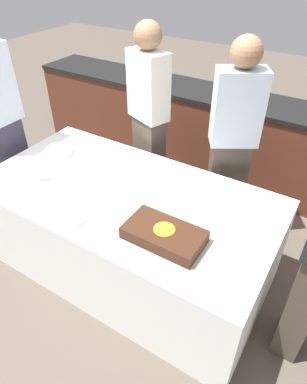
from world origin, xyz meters
TOP-DOWN VIEW (x-y plane):
  - ground_plane at (0.00, 0.00)m, footprint 14.00×14.00m
  - back_counter at (0.00, 1.63)m, footprint 4.40×0.58m
  - dining_table at (0.00, 0.00)m, footprint 2.15×1.12m
  - cake at (0.47, -0.26)m, footprint 0.51×0.30m
  - plate_stack at (-0.76, 0.13)m, footprint 0.20×0.20m
  - wine_glass at (-0.65, -0.22)m, footprint 0.07×0.07m
  - side_plate_near_cake at (0.54, 0.05)m, footprint 0.21×0.21m
  - side_plate_right_edge at (0.92, 0.06)m, footprint 0.21×0.21m
  - utensil_pile at (-0.11, -0.42)m, footprint 0.14×0.11m
  - person_cutting_cake at (0.47, 0.78)m, footprint 0.41×0.35m
  - person_standing_back at (-0.30, 0.78)m, footprint 0.40×0.31m

SIDE VIEW (x-z plane):
  - ground_plane at x=0.00m, z-range 0.00..0.00m
  - dining_table at x=0.00m, z-range 0.00..0.73m
  - back_counter at x=0.00m, z-range 0.00..0.92m
  - side_plate_near_cake at x=0.54m, z-range 0.73..0.74m
  - side_plate_right_edge at x=0.92m, z-range 0.73..0.74m
  - utensil_pile at x=-0.11m, z-range 0.73..0.75m
  - plate_stack at x=-0.76m, z-range 0.73..0.80m
  - cake at x=0.47m, z-range 0.73..0.82m
  - wine_glass at x=-0.65m, z-range 0.76..0.96m
  - person_cutting_cake at x=0.47m, z-range 0.05..1.73m
  - person_standing_back at x=-0.30m, z-range 0.05..1.75m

